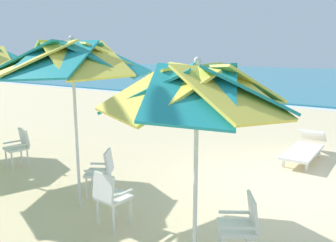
# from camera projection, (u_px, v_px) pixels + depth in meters

# --- Properties ---
(ground_plane) EXTENTS (80.00, 80.00, 0.00)m
(ground_plane) POSITION_uv_depth(u_px,v_px,m) (290.00, 190.00, 6.67)
(ground_plane) COLOR beige
(beach_umbrella_0) EXTENTS (2.16, 2.16, 2.56)m
(beach_umbrella_0) POSITION_uv_depth(u_px,v_px,m) (197.00, 90.00, 3.71)
(beach_umbrella_0) COLOR silver
(beach_umbrella_0) RESTS_ON ground
(plastic_chair_0) EXTENTS (0.62, 0.61, 0.87)m
(plastic_chair_0) POSITION_uv_depth(u_px,v_px,m) (242.00, 223.00, 4.37)
(plastic_chair_0) COLOR white
(plastic_chair_0) RESTS_ON ground
(beach_umbrella_1) EXTENTS (2.53, 2.53, 2.85)m
(beach_umbrella_1) POSITION_uv_depth(u_px,v_px,m) (72.00, 60.00, 5.47)
(beach_umbrella_1) COLOR silver
(beach_umbrella_1) RESTS_ON ground
(plastic_chair_1) EXTENTS (0.62, 0.60, 0.87)m
(plastic_chair_1) POSITION_uv_depth(u_px,v_px,m) (102.00, 170.00, 6.31)
(plastic_chair_1) COLOR white
(plastic_chair_1) RESTS_ON ground
(plastic_chair_2) EXTENTS (0.48, 0.51, 0.87)m
(plastic_chair_2) POSITION_uv_depth(u_px,v_px,m) (110.00, 195.00, 5.22)
(plastic_chair_2) COLOR white
(plastic_chair_2) RESTS_ON ground
(plastic_chair_3) EXTENTS (0.52, 0.55, 0.87)m
(plastic_chair_3) POSITION_uv_depth(u_px,v_px,m) (19.00, 145.00, 7.96)
(plastic_chair_3) COLOR white
(plastic_chair_3) RESTS_ON ground
(sun_lounger_1) EXTENTS (0.67, 2.16, 0.62)m
(sun_lounger_1) POSITION_uv_depth(u_px,v_px,m) (305.00, 149.00, 8.48)
(sun_lounger_1) COLOR white
(sun_lounger_1) RESTS_ON ground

